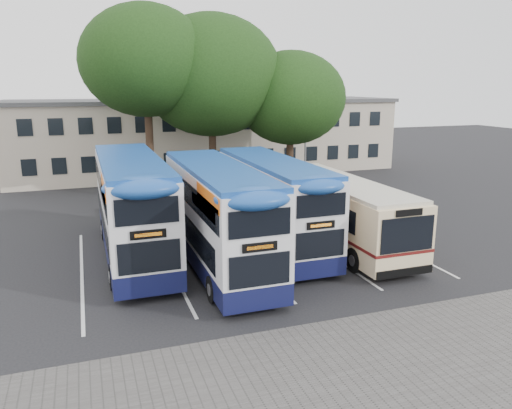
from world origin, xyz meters
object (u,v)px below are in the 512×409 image
object	(u,v)px
bus_single	(339,208)
tree_right	(291,98)
tree_mid	(211,76)
lamp_post	(306,116)
bus_dd_right	(272,199)
bus_dd_mid	(217,212)
bus_dd_left	(132,203)
tree_left	(146,61)

from	to	relation	value
bus_single	tree_right	bearing A→B (deg)	77.70
tree_mid	bus_single	bearing A→B (deg)	-78.61
lamp_post	bus_dd_right	bearing A→B (deg)	-120.05
bus_dd_right	bus_single	bearing A→B (deg)	-10.82
bus_dd_mid	bus_dd_right	distance (m)	3.51
tree_right	bus_dd_mid	size ratio (longest dim) A/B	0.95
tree_mid	bus_dd_left	size ratio (longest dim) A/B	1.14
tree_mid	bus_single	size ratio (longest dim) A/B	1.16
bus_dd_left	bus_dd_right	bearing A→B (deg)	-6.49
lamp_post	tree_left	world-z (taller)	tree_left
lamp_post	bus_single	xyz separation A→B (m)	(-5.10, -14.87, -3.33)
tree_left	tree_mid	world-z (taller)	tree_left
lamp_post	bus_single	world-z (taller)	lamp_post
bus_dd_left	bus_single	size ratio (longest dim) A/B	1.02
bus_dd_right	bus_single	size ratio (longest dim) A/B	0.95
tree_mid	bus_single	world-z (taller)	tree_mid
bus_single	bus_dd_right	bearing A→B (deg)	169.18
tree_left	bus_single	xyz separation A→B (m)	(7.08, -12.58, -7.08)
bus_dd_mid	bus_dd_right	size ratio (longest dim) A/B	1.03
tree_left	bus_dd_mid	distance (m)	15.17
bus_dd_left	bus_single	xyz separation A→B (m)	(9.38, -1.31, -0.67)
bus_dd_left	bus_dd_right	distance (m)	6.26
tree_right	bus_dd_mid	world-z (taller)	tree_right
tree_right	lamp_post	bearing A→B (deg)	47.22
bus_dd_left	bus_single	world-z (taller)	bus_dd_left
lamp_post	tree_right	distance (m)	3.84
bus_dd_mid	tree_mid	bearing A→B (deg)	76.27
bus_dd_right	tree_right	bearing A→B (deg)	63.42
lamp_post	bus_dd_left	distance (m)	20.02
tree_left	bus_dd_mid	world-z (taller)	tree_left
tree_right	bus_dd_mid	distance (m)	16.57
lamp_post	tree_left	size ratio (longest dim) A/B	0.73
tree_right	bus_dd_left	size ratio (longest dim) A/B	0.92
tree_left	bus_dd_left	size ratio (longest dim) A/B	1.17
tree_right	bus_dd_mid	xyz separation A→B (m)	(-8.89, -13.36, -4.13)
lamp_post	tree_mid	xyz separation A→B (m)	(-7.79, -1.53, 2.90)
bus_dd_mid	lamp_post	bearing A→B (deg)	54.69
tree_left	tree_right	world-z (taller)	tree_left
bus_dd_left	tree_mid	bearing A→B (deg)	60.93
tree_left	tree_right	xyz separation A→B (m)	(9.75, -0.33, -2.35)
bus_dd_left	tree_right	bearing A→B (deg)	42.23
lamp_post	bus_dd_mid	world-z (taller)	lamp_post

